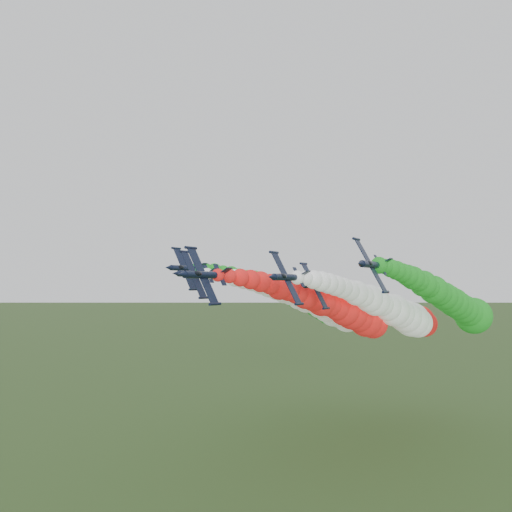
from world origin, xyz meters
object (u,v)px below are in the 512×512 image
object	(u,v)px
jet_outer_right	(451,302)
jet_lead	(338,309)
jet_outer_left	(301,298)
jet_inner_right	(391,310)
jet_trail	(401,312)
jet_inner_left	(316,304)

from	to	relation	value
jet_outer_right	jet_lead	bearing A→B (deg)	-138.71
jet_outer_left	jet_lead	bearing A→B (deg)	-46.18
jet_inner_right	jet_trail	bearing A→B (deg)	96.84
jet_inner_left	jet_inner_right	bearing A→B (deg)	3.29
jet_lead	jet_outer_right	xyz separation A→B (m)	(21.50, 18.88, 1.54)
jet_inner_right	jet_outer_left	size ratio (longest dim) A/B	0.99
jet_inner_left	jet_trail	distance (m)	24.78
jet_outer_right	jet_trail	world-z (taller)	jet_outer_right
jet_lead	jet_trail	world-z (taller)	jet_lead
jet_inner_right	jet_outer_right	world-z (taller)	jet_outer_right
jet_outer_left	jet_outer_right	distance (m)	42.16
jet_lead	jet_inner_right	distance (m)	16.46
jet_outer_left	jet_trail	xyz separation A→B (m)	(26.75, 8.58, -3.62)
jet_lead	jet_inner_left	distance (m)	17.77
jet_inner_right	jet_outer_right	size ratio (longest dim) A/B	0.99
jet_inner_right	jet_outer_right	distance (m)	14.35
jet_lead	jet_outer_left	xyz separation A→B (m)	(-20.59, 21.46, 1.58)
jet_outer_right	jet_outer_left	bearing A→B (deg)	176.49
jet_outer_left	jet_trail	world-z (taller)	jet_outer_left
jet_outer_left	jet_outer_right	xyz separation A→B (m)	(42.08, -2.58, -0.04)
jet_lead	jet_outer_right	bearing A→B (deg)	41.29
jet_lead	jet_outer_left	world-z (taller)	jet_outer_left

